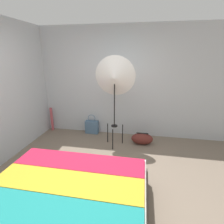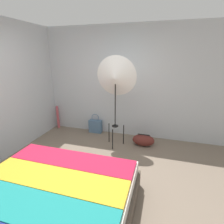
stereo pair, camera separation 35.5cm
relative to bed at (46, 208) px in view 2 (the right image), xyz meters
The scene contains 8 objects.
ground_plane 0.62m from the bed, 77.57° to the left, with size 14.00×14.00×0.00m, color #756656.
wall_back 2.95m from the bed, 87.44° to the left, with size 8.00×0.05×2.60m.
wall_side_left 2.53m from the bed, 137.15° to the left, with size 0.05×8.00×2.60m.
bed is the anchor object (origin of this frame).
photo_umbrella 2.47m from the bed, 83.08° to the left, with size 0.83×0.37×1.94m.
tote_bag 2.66m from the bed, 99.13° to the left, with size 0.33×0.14×0.50m.
duffel_bag 2.41m from the bed, 68.86° to the left, with size 0.48×0.26×0.27m.
paper_roll 3.03m from the bed, 120.25° to the left, with size 0.07×0.07×0.62m.
Camera 2 is at (1.06, -1.87, 1.92)m, focal length 28.00 mm.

